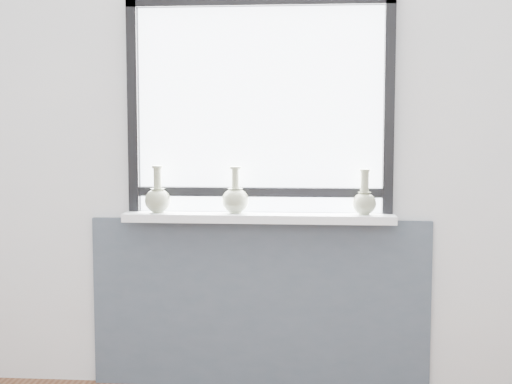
# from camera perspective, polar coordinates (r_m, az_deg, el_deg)

# --- Properties ---
(back_wall) EXTENTS (3.60, 0.02, 2.60)m
(back_wall) POSITION_cam_1_polar(r_m,az_deg,el_deg) (3.55, 0.33, 4.91)
(back_wall) COLOR silver
(back_wall) RESTS_ON ground
(apron_panel) EXTENTS (1.70, 0.03, 0.86)m
(apron_panel) POSITION_cam_1_polar(r_m,az_deg,el_deg) (3.63, 0.29, -8.95)
(apron_panel) COLOR #444E5D
(apron_panel) RESTS_ON ground
(windowsill) EXTENTS (1.32, 0.18, 0.04)m
(windowsill) POSITION_cam_1_polar(r_m,az_deg,el_deg) (3.48, 0.21, -2.04)
(windowsill) COLOR white
(windowsill) RESTS_ON apron_panel
(window) EXTENTS (1.30, 0.06, 1.05)m
(window) POSITION_cam_1_polar(r_m,az_deg,el_deg) (3.51, 0.29, 7.21)
(window) COLOR black
(window) RESTS_ON windowsill
(vase_a) EXTENTS (0.13, 0.13, 0.23)m
(vase_a) POSITION_cam_1_polar(r_m,az_deg,el_deg) (3.53, -7.87, -0.48)
(vase_a) COLOR gray
(vase_a) RESTS_ON windowsill
(vase_b) EXTENTS (0.13, 0.13, 0.23)m
(vase_b) POSITION_cam_1_polar(r_m,az_deg,el_deg) (3.48, -1.67, -0.51)
(vase_b) COLOR gray
(vase_b) RESTS_ON windowsill
(vase_c) EXTENTS (0.12, 0.12, 0.22)m
(vase_c) POSITION_cam_1_polar(r_m,az_deg,el_deg) (3.46, 8.66, -0.66)
(vase_c) COLOR gray
(vase_c) RESTS_ON windowsill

